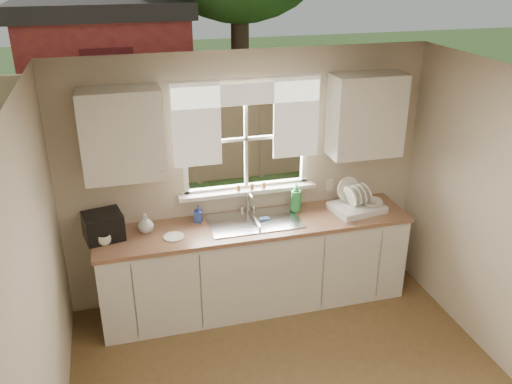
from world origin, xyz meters
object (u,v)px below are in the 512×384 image
object	(u,v)px
soap_bottle_a	(296,197)
black_appliance	(103,226)
dish_rack	(357,204)
cup	(104,240)

from	to	relation	value
soap_bottle_a	black_appliance	distance (m)	1.86
dish_rack	soap_bottle_a	xyz separation A→B (m)	(-0.60, 0.14, 0.08)
soap_bottle_a	black_appliance	size ratio (longest dim) A/B	0.91
dish_rack	cup	distance (m)	2.46
soap_bottle_a	black_appliance	xyz separation A→B (m)	(-1.86, -0.07, -0.03)
black_appliance	dish_rack	bearing A→B (deg)	-12.98
dish_rack	cup	world-z (taller)	dish_rack
soap_bottle_a	cup	size ratio (longest dim) A/B	2.44
dish_rack	soap_bottle_a	world-z (taller)	dish_rack
dish_rack	black_appliance	world-z (taller)	dish_rack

